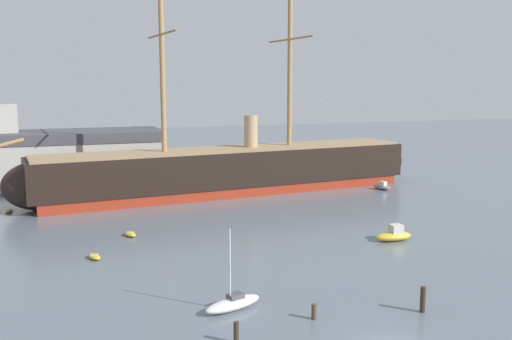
% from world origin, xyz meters
% --- Properties ---
extents(tall_ship, '(75.99, 17.11, 36.55)m').
position_xyz_m(tall_ship, '(5.81, 56.30, 3.92)').
color(tall_ship, maroon).
rests_on(tall_ship, ground).
extents(sailboat_foreground_left, '(5.41, 3.08, 6.75)m').
position_xyz_m(sailboat_foreground_left, '(-8.47, 9.76, 0.57)').
color(sailboat_foreground_left, silver).
rests_on(sailboat_foreground_left, ground).
extents(dinghy_mid_left, '(1.62, 2.38, 0.52)m').
position_xyz_m(dinghy_mid_left, '(-18.01, 27.24, 0.26)').
color(dinghy_mid_left, gold).
rests_on(dinghy_mid_left, ground).
extents(motorboat_mid_right, '(4.58, 2.07, 1.89)m').
position_xyz_m(motorboat_mid_right, '(15.14, 22.54, 0.66)').
color(motorboat_mid_right, gold).
rests_on(motorboat_mid_right, ground).
extents(dinghy_alongside_bow, '(1.64, 2.49, 0.54)m').
position_xyz_m(dinghy_alongside_bow, '(-13.37, 34.87, 0.27)').
color(dinghy_alongside_bow, gold).
rests_on(dinghy_alongside_bow, ground).
extents(dinghy_far_left, '(1.45, 1.92, 0.42)m').
position_xyz_m(dinghy_far_left, '(-27.85, 53.29, 0.21)').
color(dinghy_far_left, gold).
rests_on(dinghy_far_left, ground).
extents(motorboat_far_right, '(2.46, 3.71, 1.44)m').
position_xyz_m(motorboat_far_right, '(31.34, 50.49, 0.51)').
color(motorboat_far_right, gray).
rests_on(motorboat_far_right, ground).
extents(mooring_piling_nearest, '(0.43, 0.43, 2.11)m').
position_xyz_m(mooring_piling_nearest, '(5.56, 4.16, 1.05)').
color(mooring_piling_nearest, '#382B1E').
rests_on(mooring_piling_nearest, ground).
extents(mooring_piling_left_pair, '(0.38, 0.38, 1.56)m').
position_xyz_m(mooring_piling_left_pair, '(-10.03, 4.09, 0.78)').
color(mooring_piling_left_pair, '#382B1E').
rests_on(mooring_piling_left_pair, ground).
extents(mooring_piling_right_pair, '(0.40, 0.40, 1.23)m').
position_xyz_m(mooring_piling_right_pair, '(-3.16, 5.87, 0.62)').
color(mooring_piling_right_pair, '#4C3D2D').
rests_on(mooring_piling_right_pair, ground).
extents(dockside_warehouse_left, '(42.09, 16.30, 14.51)m').
position_xyz_m(dockside_warehouse_left, '(-22.16, 74.21, 4.80)').
color(dockside_warehouse_left, '#565659').
rests_on(dockside_warehouse_left, ground).
extents(seagull_in_flight, '(1.11, 0.89, 0.14)m').
position_xyz_m(seagull_in_flight, '(8.88, 29.65, 16.03)').
color(seagull_in_flight, silver).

